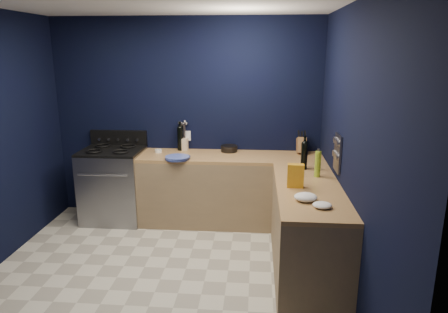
# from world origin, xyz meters

# --- Properties ---
(floor) EXTENTS (3.50, 3.50, 0.02)m
(floor) POSITION_xyz_m (0.00, 0.00, -0.01)
(floor) COLOR beige
(floor) RESTS_ON ground
(wall_back) EXTENTS (3.50, 0.02, 2.60)m
(wall_back) POSITION_xyz_m (0.00, 1.76, 1.30)
(wall_back) COLOR black
(wall_back) RESTS_ON ground
(wall_right) EXTENTS (0.02, 3.50, 2.60)m
(wall_right) POSITION_xyz_m (1.76, 0.00, 1.30)
(wall_right) COLOR black
(wall_right) RESTS_ON ground
(wall_front) EXTENTS (3.50, 0.02, 2.60)m
(wall_front) POSITION_xyz_m (0.00, -1.76, 1.30)
(wall_front) COLOR black
(wall_front) RESTS_ON ground
(cab_back) EXTENTS (2.30, 0.63, 0.86)m
(cab_back) POSITION_xyz_m (0.60, 1.44, 0.43)
(cab_back) COLOR olive
(cab_back) RESTS_ON floor
(top_back) EXTENTS (2.30, 0.63, 0.04)m
(top_back) POSITION_xyz_m (0.60, 1.44, 0.88)
(top_back) COLOR brown
(top_back) RESTS_ON cab_back
(cab_right) EXTENTS (0.63, 1.67, 0.86)m
(cab_right) POSITION_xyz_m (1.44, 0.29, 0.43)
(cab_right) COLOR olive
(cab_right) RESTS_ON floor
(top_right) EXTENTS (0.63, 1.67, 0.04)m
(top_right) POSITION_xyz_m (1.44, 0.29, 0.88)
(top_right) COLOR brown
(top_right) RESTS_ON cab_right
(gas_range) EXTENTS (0.76, 0.66, 0.92)m
(gas_range) POSITION_xyz_m (-0.93, 1.42, 0.46)
(gas_range) COLOR gray
(gas_range) RESTS_ON floor
(oven_door) EXTENTS (0.59, 0.02, 0.42)m
(oven_door) POSITION_xyz_m (-0.93, 1.10, 0.45)
(oven_door) COLOR black
(oven_door) RESTS_ON gas_range
(cooktop) EXTENTS (0.76, 0.66, 0.03)m
(cooktop) POSITION_xyz_m (-0.93, 1.42, 0.94)
(cooktop) COLOR black
(cooktop) RESTS_ON gas_range
(backguard) EXTENTS (0.76, 0.06, 0.20)m
(backguard) POSITION_xyz_m (-0.93, 1.72, 1.04)
(backguard) COLOR black
(backguard) RESTS_ON gas_range
(spice_panel) EXTENTS (0.02, 0.28, 0.38)m
(spice_panel) POSITION_xyz_m (1.74, 0.55, 1.18)
(spice_panel) COLOR gray
(spice_panel) RESTS_ON wall_right
(wall_outlet) EXTENTS (0.09, 0.02, 0.13)m
(wall_outlet) POSITION_xyz_m (0.00, 1.74, 1.08)
(wall_outlet) COLOR white
(wall_outlet) RESTS_ON wall_back
(plate_stack) EXTENTS (0.33, 0.33, 0.04)m
(plate_stack) POSITION_xyz_m (-0.03, 1.20, 0.92)
(plate_stack) COLOR #354AA1
(plate_stack) RESTS_ON top_back
(ramekin) EXTENTS (0.12, 0.12, 0.04)m
(ramekin) POSITION_xyz_m (-0.35, 1.53, 0.92)
(ramekin) COLOR white
(ramekin) RESTS_ON top_back
(utensil_crock) EXTENTS (0.16, 0.16, 0.16)m
(utensil_crock) POSITION_xyz_m (-0.04, 1.69, 0.98)
(utensil_crock) COLOR beige
(utensil_crock) RESTS_ON top_back
(wine_bottle_back) EXTENTS (0.09, 0.09, 0.30)m
(wine_bottle_back) POSITION_xyz_m (-0.08, 1.66, 1.05)
(wine_bottle_back) COLOR black
(wine_bottle_back) RESTS_ON top_back
(lemon_basket) EXTENTS (0.22, 0.22, 0.08)m
(lemon_basket) POSITION_xyz_m (0.56, 1.63, 0.94)
(lemon_basket) COLOR black
(lemon_basket) RESTS_ON top_back
(knife_block) EXTENTS (0.12, 0.24, 0.25)m
(knife_block) POSITION_xyz_m (1.49, 1.63, 1.00)
(knife_block) COLOR brown
(knife_block) RESTS_ON top_back
(wine_bottle_right) EXTENTS (0.09, 0.09, 0.30)m
(wine_bottle_right) POSITION_xyz_m (1.45, 0.91, 1.05)
(wine_bottle_right) COLOR black
(wine_bottle_right) RESTS_ON top_right
(oil_bottle) EXTENTS (0.08, 0.08, 0.27)m
(oil_bottle) POSITION_xyz_m (1.56, 0.63, 1.04)
(oil_bottle) COLOR #7FA122
(oil_bottle) RESTS_ON top_right
(spice_jar_near) EXTENTS (0.05, 0.05, 0.10)m
(spice_jar_near) POSITION_xyz_m (1.36, 0.64, 0.95)
(spice_jar_near) COLOR olive
(spice_jar_near) RESTS_ON top_right
(spice_jar_far) EXTENTS (0.04, 0.04, 0.08)m
(spice_jar_far) POSITION_xyz_m (1.34, 0.46, 0.94)
(spice_jar_far) COLOR olive
(spice_jar_far) RESTS_ON top_right
(crouton_bag) EXTENTS (0.16, 0.08, 0.23)m
(crouton_bag) POSITION_xyz_m (1.30, 0.27, 1.02)
(crouton_bag) COLOR #A52A13
(crouton_bag) RESTS_ON top_right
(towel_front) EXTENTS (0.21, 0.18, 0.07)m
(towel_front) POSITION_xyz_m (1.36, -0.09, 0.94)
(towel_front) COLOR white
(towel_front) RESTS_ON top_right
(towel_end) EXTENTS (0.17, 0.15, 0.05)m
(towel_end) POSITION_xyz_m (1.48, -0.24, 0.92)
(towel_end) COLOR white
(towel_end) RESTS_ON top_right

